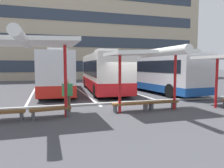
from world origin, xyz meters
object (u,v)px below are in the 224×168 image
object	(u,v)px
coach_bus_2	(150,72)
bench_2	(131,105)
bench_0	(5,114)
bench_1	(50,110)
bench_3	(163,103)
waiting_shelter_1	(151,54)
coach_bus_0	(59,73)
waiting_passenger_0	(67,93)
waiting_shelter_0	(25,43)
coach_bus_1	(103,73)

from	to	relation	value
coach_bus_2	bench_2	size ratio (longest dim) A/B	6.49
bench_0	bench_1	distance (m)	1.80
bench_3	waiting_shelter_1	bearing A→B (deg)	-156.67
coach_bus_0	waiting_shelter_1	distance (m)	10.39
coach_bus_0	waiting_passenger_0	bearing A→B (deg)	-90.11
waiting_shelter_0	bench_0	distance (m)	2.99
coach_bus_2	waiting_shelter_0	size ratio (longest dim) A/B	2.59
bench_0	waiting_passenger_0	size ratio (longest dim) A/B	0.97
coach_bus_1	waiting_shelter_1	size ratio (longest dim) A/B	2.45
waiting_shelter_1	waiting_passenger_0	xyz separation A→B (m)	(-3.92, 1.11, -1.89)
coach_bus_1	bench_2	xyz separation A→B (m)	(-0.76, -8.35, -1.29)
bench_0	waiting_passenger_0	bearing A→B (deg)	20.71
bench_0	waiting_passenger_0	xyz separation A→B (m)	(2.62, 0.99, 0.60)
coach_bus_1	coach_bus_2	world-z (taller)	coach_bus_1
coach_bus_1	bench_0	world-z (taller)	coach_bus_1
coach_bus_0	bench_2	bearing A→B (deg)	-71.90
coach_bus_2	coach_bus_0	bearing A→B (deg)	170.52
bench_0	bench_1	bearing A→B (deg)	2.62
coach_bus_1	bench_1	world-z (taller)	coach_bus_1
bench_0	bench_2	distance (m)	5.64
coach_bus_0	waiting_shelter_0	size ratio (longest dim) A/B	2.38
coach_bus_1	coach_bus_2	xyz separation A→B (m)	(4.25, -0.51, 0.04)
waiting_shelter_0	waiting_shelter_1	distance (m)	5.65
bench_2	bench_3	distance (m)	1.80
waiting_shelter_1	bench_2	size ratio (longest dim) A/B	2.26
bench_0	bench_3	xyz separation A→B (m)	(7.44, 0.27, 0.00)
coach_bus_1	waiting_shelter_0	bearing A→B (deg)	-122.05
bench_3	coach_bus_1	bearing A→B (deg)	97.14
coach_bus_1	waiting_shelter_0	distance (m)	10.47
coach_bus_2	bench_3	world-z (taller)	coach_bus_2
coach_bus_2	coach_bus_1	bearing A→B (deg)	173.16
bench_3	coach_bus_2	bearing A→B (deg)	67.71
bench_3	waiting_passenger_0	distance (m)	4.91
coach_bus_1	waiting_shelter_1	world-z (taller)	coach_bus_1
bench_0	waiting_shelter_1	xyz separation A→B (m)	(6.54, -0.12, 2.49)
coach_bus_0	bench_3	distance (m)	10.43
waiting_shelter_0	bench_3	xyz separation A→B (m)	(6.54, 0.43, -2.84)
coach_bus_0	bench_2	world-z (taller)	coach_bus_0
bench_3	bench_0	bearing A→B (deg)	-177.93
coach_bus_1	coach_bus_2	size ratio (longest dim) A/B	0.85
bench_0	waiting_passenger_0	distance (m)	2.87
coach_bus_0	coach_bus_1	world-z (taller)	coach_bus_0
coach_bus_0	waiting_shelter_1	xyz separation A→B (m)	(3.90, -9.56, 1.16)
bench_1	bench_3	size ratio (longest dim) A/B	1.09
coach_bus_1	bench_2	bearing A→B (deg)	-95.17
coach_bus_1	bench_1	size ratio (longest dim) A/B	5.98
waiting_shelter_0	bench_3	world-z (taller)	waiting_shelter_0
waiting_passenger_0	bench_1	bearing A→B (deg)	-132.15
bench_0	waiting_shelter_1	size ratio (longest dim) A/B	0.36
waiting_shelter_0	coach_bus_2	bearing A→B (deg)	40.29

